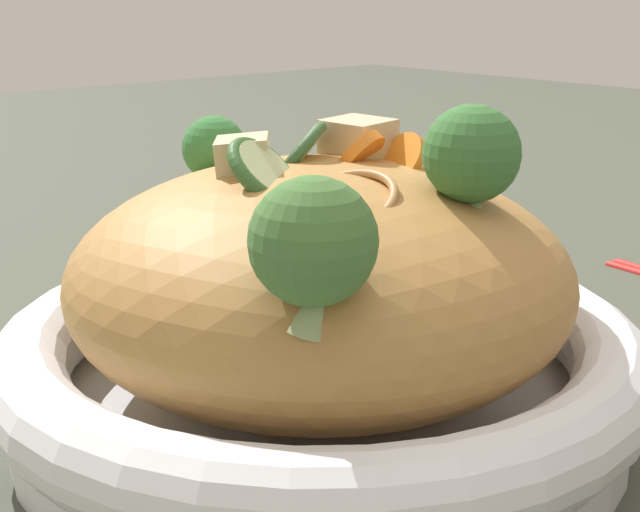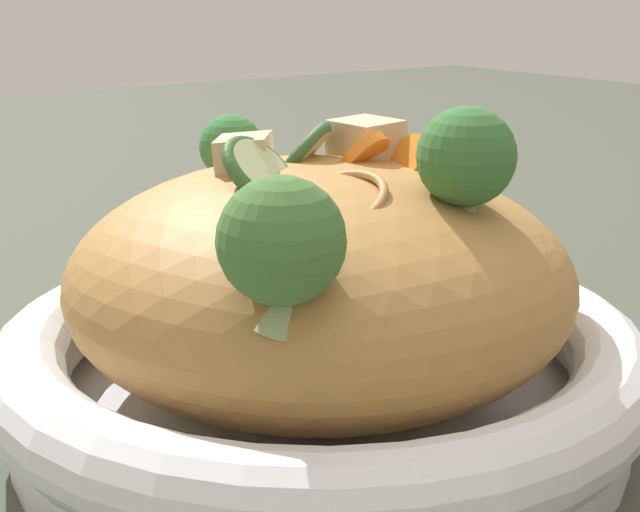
% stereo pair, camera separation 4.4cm
% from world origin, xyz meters
% --- Properties ---
extents(ground_plane, '(3.00, 3.00, 0.00)m').
position_xyz_m(ground_plane, '(0.00, 0.00, 0.00)').
color(ground_plane, '#464B3D').
extents(serving_bowl, '(0.32, 0.32, 0.06)m').
position_xyz_m(serving_bowl, '(0.00, 0.00, 0.03)').
color(serving_bowl, white).
rests_on(serving_bowl, ground_plane).
extents(noodle_heap, '(0.24, 0.24, 0.12)m').
position_xyz_m(noodle_heap, '(-0.00, -0.00, 0.08)').
color(noodle_heap, '#B28041').
rests_on(noodle_heap, serving_bowl).
extents(broccoli_florets, '(0.24, 0.17, 0.08)m').
position_xyz_m(broccoli_florets, '(-0.04, 0.02, 0.13)').
color(broccoli_florets, '#9BB773').
rests_on(broccoli_florets, serving_bowl).
extents(carrot_coins, '(0.06, 0.10, 0.04)m').
position_xyz_m(carrot_coins, '(0.00, -0.05, 0.13)').
color(carrot_coins, orange).
rests_on(carrot_coins, serving_bowl).
extents(zucchini_slices, '(0.07, 0.09, 0.03)m').
position_xyz_m(zucchini_slices, '(0.01, 0.02, 0.13)').
color(zucchini_slices, beige).
rests_on(zucchini_slices, serving_bowl).
extents(chicken_chunks, '(0.04, 0.15, 0.04)m').
position_xyz_m(chicken_chunks, '(0.02, -0.03, 0.13)').
color(chicken_chunks, '#D1B78E').
rests_on(chicken_chunks, serving_bowl).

